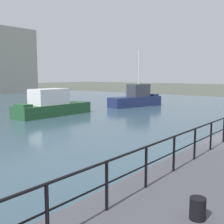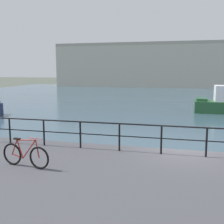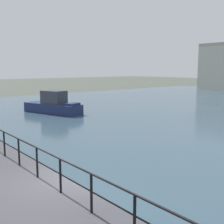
{
  "view_description": "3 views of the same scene",
  "coord_description": "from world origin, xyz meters",
  "views": [
    {
      "loc": [
        -13.08,
        -4.38,
        3.87
      ],
      "look_at": [
        -3.32,
        3.29,
        2.28
      ],
      "focal_mm": 45.97,
      "sensor_mm": 36.0,
      "label": 1
    },
    {
      "loc": [
        -0.19,
        -10.71,
        4.12
      ],
      "look_at": [
        -3.3,
        1.76,
        2.14
      ],
      "focal_mm": 44.47,
      "sensor_mm": 36.0,
      "label": 2
    },
    {
      "loc": [
        7.89,
        -4.73,
        4.72
      ],
      "look_at": [
        -1.77,
        3.35,
        2.79
      ],
      "focal_mm": 45.63,
      "sensor_mm": 36.0,
      "label": 3
    }
  ],
  "objects": [
    {
      "name": "moored_white_yacht",
      "position": [
        17.17,
        15.49,
        1.01
      ],
      "size": [
        7.5,
        3.93,
        6.98
      ],
      "rotation": [
        0.0,
        0.0,
        -0.27
      ],
      "color": "navy",
      "rests_on": "water_basin"
    },
    {
      "name": "ground_plane",
      "position": [
        0.0,
        0.0,
        0.0
      ],
      "size": [
        240.0,
        240.0,
        0.0
      ],
      "primitive_type": "plane",
      "color": "#4C5147"
    },
    {
      "name": "quay_railing",
      "position": [
        -1.6,
        -0.75,
        1.79
      ],
      "size": [
        23.55,
        0.07,
        1.08
      ],
      "color": "black",
      "rests_on": "quay_promenade"
    },
    {
      "name": "mooring_bollard",
      "position": [
        -7.85,
        -2.41,
        1.27
      ],
      "size": [
        0.32,
        0.32,
        0.44
      ],
      "primitive_type": "cylinder",
      "color": "black",
      "rests_on": "quay_promenade"
    },
    {
      "name": "moored_small_launch",
      "position": [
        4.97,
        17.22,
        1.01
      ],
      "size": [
        8.08,
        2.48,
        2.6
      ],
      "rotation": [
        0.0,
        0.0,
        3.12
      ],
      "color": "#23512D",
      "rests_on": "water_basin"
    }
  ]
}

